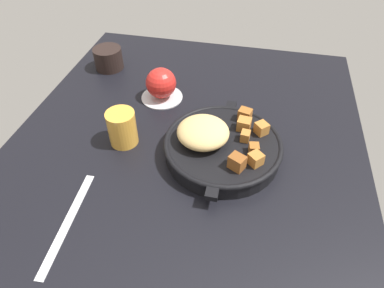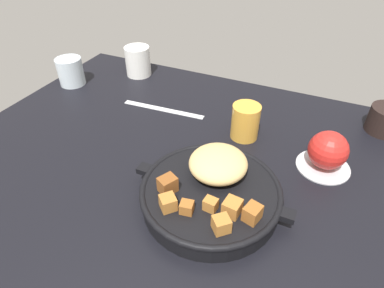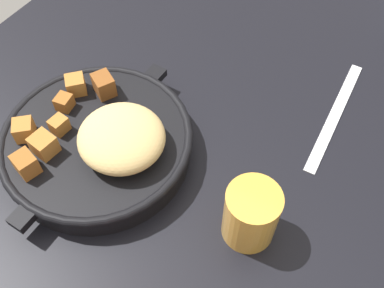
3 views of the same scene
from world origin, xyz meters
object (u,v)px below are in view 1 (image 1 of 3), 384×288
object	(u,v)px
red_apple	(161,83)
butter_knife	(68,222)
cast_iron_skillet	(221,145)
juice_glass_amber	(122,128)
coffee_mug_dark	(108,58)

from	to	relation	value
red_apple	butter_knife	bearing A→B (deg)	171.55
cast_iron_skillet	juice_glass_amber	xyz separation A→B (cm)	(-0.53, 22.13, 1.14)
cast_iron_skillet	juice_glass_amber	size ratio (longest dim) A/B	3.66
red_apple	butter_knife	world-z (taller)	red_apple
red_apple	juice_glass_amber	world-z (taller)	red_apple
butter_knife	juice_glass_amber	world-z (taller)	juice_glass_amber
red_apple	coffee_mug_dark	xyz separation A→B (cm)	(11.37, 19.55, -1.46)
cast_iron_skillet	red_apple	bearing A→B (deg)	45.99
coffee_mug_dark	juice_glass_amber	bearing A→B (deg)	-151.89
cast_iron_skillet	red_apple	xyz separation A→B (cm)	(17.83, 18.46, 1.61)
butter_knife	juice_glass_amber	distance (cm)	23.30
butter_knife	juice_glass_amber	xyz separation A→B (cm)	(22.84, -2.45, 3.92)
butter_knife	juice_glass_amber	bearing A→B (deg)	-9.68
cast_iron_skillet	juice_glass_amber	distance (cm)	22.17
coffee_mug_dark	red_apple	bearing A→B (deg)	-120.17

